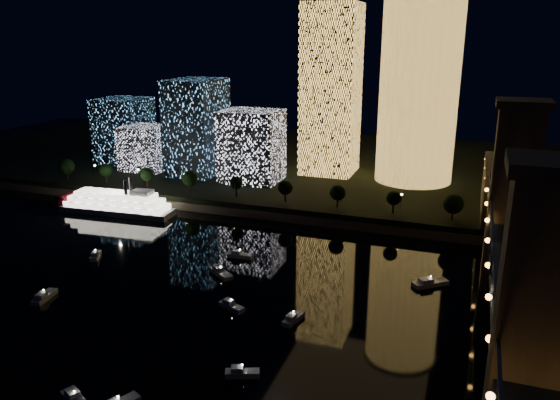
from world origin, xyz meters
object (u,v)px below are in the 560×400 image
at_px(truss_bridge, 518,310).
at_px(riverboat, 112,203).
at_px(tower_cylindrical, 419,88).
at_px(tower_rectangular, 331,90).

bearing_deg(truss_bridge, riverboat, 155.09).
bearing_deg(tower_cylindrical, riverboat, -146.43).
xyz_separation_m(tower_cylindrical, riverboat, (-103.80, -68.87, -40.15)).
xyz_separation_m(tower_rectangular, riverboat, (-66.15, -71.03, -37.87)).
xyz_separation_m(tower_rectangular, truss_bridge, (71.53, -134.97, -25.30)).
distance_m(truss_bridge, riverboat, 152.33).
xyz_separation_m(tower_cylindrical, truss_bridge, (33.88, -132.81, -27.57)).
xyz_separation_m(truss_bridge, riverboat, (-137.68, 63.94, -12.58)).
distance_m(tower_rectangular, riverboat, 104.20).
bearing_deg(riverboat, tower_rectangular, 47.04).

